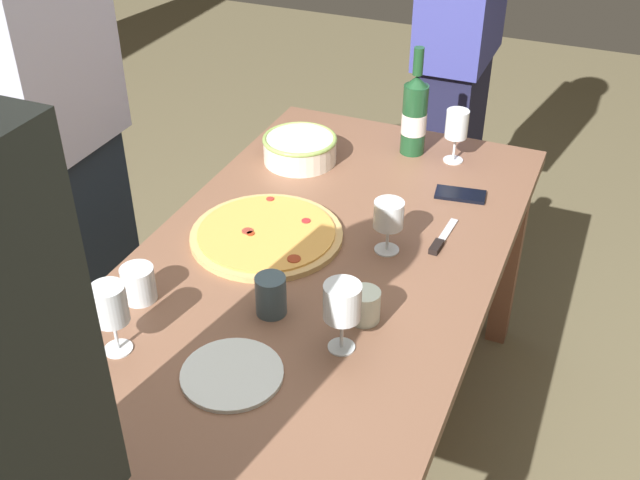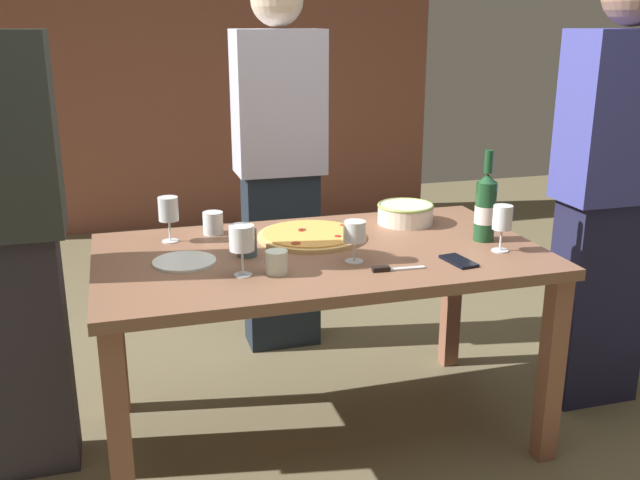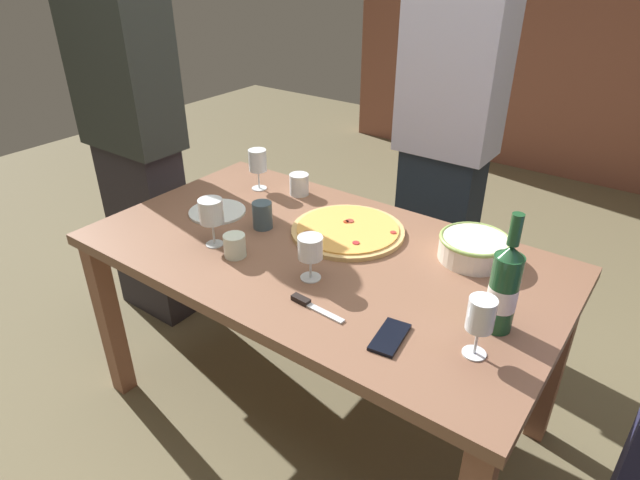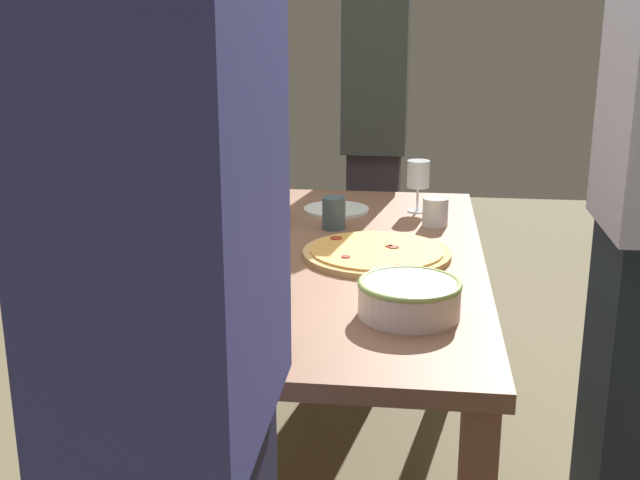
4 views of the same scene
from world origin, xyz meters
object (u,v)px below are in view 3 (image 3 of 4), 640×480
at_px(side_plate, 217,212).
at_px(serving_bowl, 474,247).
at_px(cup_spare, 235,246).
at_px(cup_amber, 262,215).
at_px(person_guest_right, 133,139).
at_px(wine_glass_by_bottle, 258,161).
at_px(pizza, 348,230).
at_px(pizza_knife, 310,305).
at_px(wine_bottle, 504,288).
at_px(wine_glass_far_left, 211,213).
at_px(wine_glass_near_pizza, 310,249).
at_px(wine_glass_far_right, 481,317).
at_px(dining_table, 320,273).
at_px(cell_phone, 390,337).
at_px(person_guest_left, 446,144).
at_px(cup_ceramic, 299,184).

bearing_deg(side_plate, serving_bowl, 15.54).
bearing_deg(cup_spare, side_plate, 145.91).
bearing_deg(cup_amber, cup_spare, -73.58).
xyz_separation_m(side_plate, person_guest_right, (-0.61, 0.10, 0.14)).
bearing_deg(wine_glass_by_bottle, cup_amber, -45.81).
bearing_deg(person_guest_right, side_plate, -4.22).
distance_m(pizza, pizza_knife, 0.46).
height_order(wine_bottle, wine_glass_far_left, wine_bottle).
bearing_deg(wine_glass_far_left, wine_glass_near_pizza, 4.25).
relative_size(wine_glass_by_bottle, cup_spare, 2.21).
xyz_separation_m(pizza, wine_glass_near_pizza, (0.07, -0.31, 0.09)).
relative_size(wine_glass_far_left, cup_amber, 1.72).
distance_m(serving_bowl, wine_glass_far_right, 0.48).
bearing_deg(serving_bowl, wine_glass_far_right, -67.15).
xyz_separation_m(dining_table, cell_phone, (0.42, -0.26, 0.10)).
distance_m(pizza, person_guest_left, 0.71).
relative_size(cup_amber, person_guest_right, 0.06).
distance_m(person_guest_left, person_guest_right, 1.38).
bearing_deg(person_guest_left, wine_bottle, 36.12).
bearing_deg(pizza, person_guest_right, -176.48).
relative_size(serving_bowl, cup_amber, 2.33).
bearing_deg(cell_phone, pizza_knife, 174.63).
bearing_deg(wine_glass_near_pizza, wine_glass_far_left, -175.75).
bearing_deg(cup_spare, wine_glass_far_right, 0.55).
bearing_deg(wine_bottle, person_guest_right, 175.31).
xyz_separation_m(wine_glass_far_right, cup_spare, (-0.83, -0.01, -0.08)).
bearing_deg(person_guest_left, wine_glass_near_pizza, 4.94).
xyz_separation_m(pizza, cup_spare, (-0.21, -0.35, 0.03)).
xyz_separation_m(cup_spare, cell_phone, (0.63, -0.07, -0.03)).
xyz_separation_m(wine_glass_by_bottle, cup_spare, (0.31, -0.46, -0.08)).
xyz_separation_m(pizza, wine_bottle, (0.62, -0.21, 0.12)).
height_order(dining_table, cup_spare, cup_spare).
bearing_deg(wine_glass_by_bottle, dining_table, -27.18).
relative_size(serving_bowl, wine_bottle, 0.67).
bearing_deg(dining_table, serving_bowl, 29.93).
relative_size(person_guest_left, person_guest_right, 0.99).
height_order(wine_glass_by_bottle, wine_glass_far_left, wine_glass_by_bottle).
relative_size(cell_phone, person_guest_left, 0.08).
bearing_deg(person_guest_right, wine_glass_far_left, -14.78).
height_order(wine_glass_near_pizza, person_guest_left, person_guest_left).
bearing_deg(person_guest_right, wine_glass_by_bottle, 21.31).
relative_size(wine_glass_far_right, side_plate, 0.78).
relative_size(wine_bottle, person_guest_left, 0.20).
distance_m(serving_bowl, side_plate, 0.96).
bearing_deg(cup_amber, wine_glass_far_left, -104.56).
distance_m(wine_glass_near_pizza, cell_phone, 0.37).
bearing_deg(wine_glass_far_left, pizza, 46.50).
bearing_deg(pizza, person_guest_left, 86.43).
relative_size(dining_table, cup_ceramic, 18.28).
xyz_separation_m(pizza, person_guest_left, (0.04, 0.70, 0.14)).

